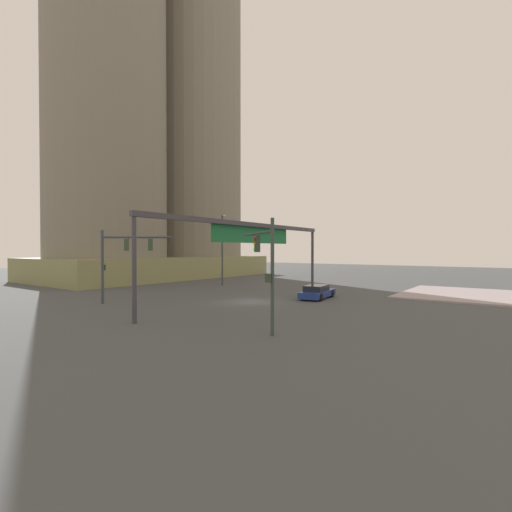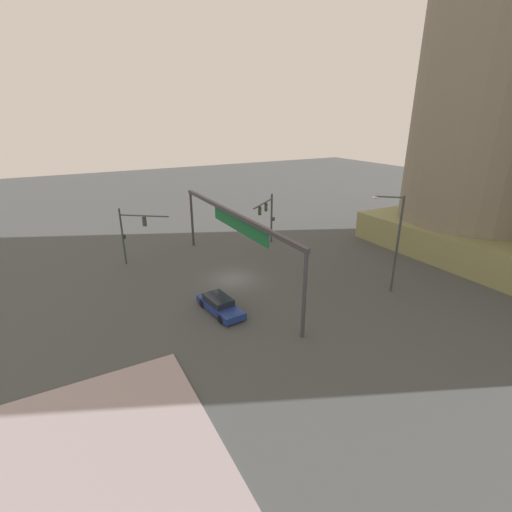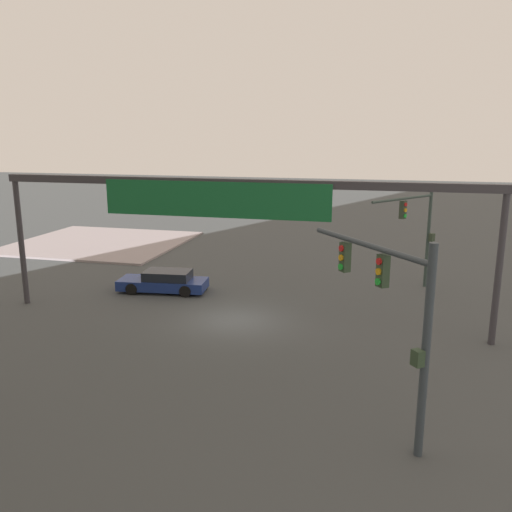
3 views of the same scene
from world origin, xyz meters
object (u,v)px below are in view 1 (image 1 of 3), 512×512
Objects in this scene: traffic_signal_opposite_side at (265,259)px; streetlamp_curved_arm at (223,245)px; traffic_signal_near_corner at (120,254)px; sedan_car_approaching at (317,292)px.

traffic_signal_opposite_side is 0.70× the size of streetlamp_curved_arm.
traffic_signal_near_corner is 0.69× the size of streetlamp_curved_arm.
traffic_signal_opposite_side reaches higher than sedan_car_approaching.
traffic_signal_opposite_side is 1.18× the size of sedan_car_approaching.
streetlamp_curved_arm is at bearing 62.04° from traffic_signal_near_corner.
sedan_car_approaching is (-3.79, -14.63, -4.39)m from streetlamp_curved_arm.
traffic_signal_opposite_side reaches higher than traffic_signal_near_corner.
streetlamp_curved_arm reaches higher than traffic_signal_opposite_side.
traffic_signal_near_corner is 1.18× the size of sedan_car_approaching.
traffic_signal_opposite_side is at bearing -43.73° from traffic_signal_near_corner.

